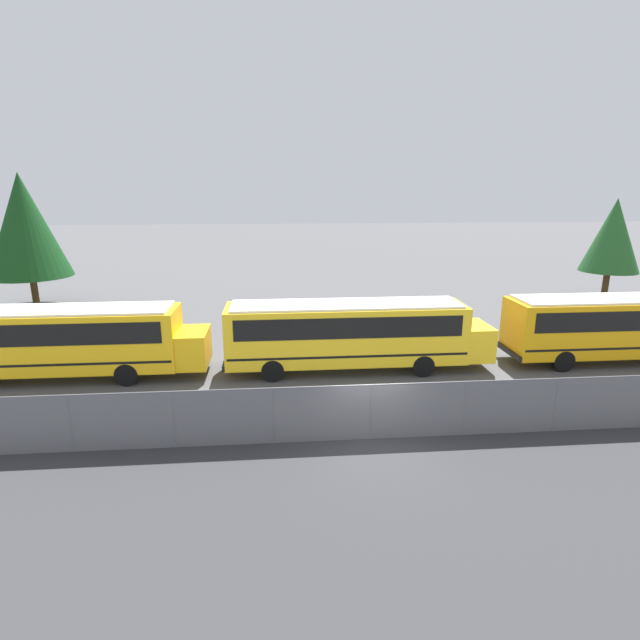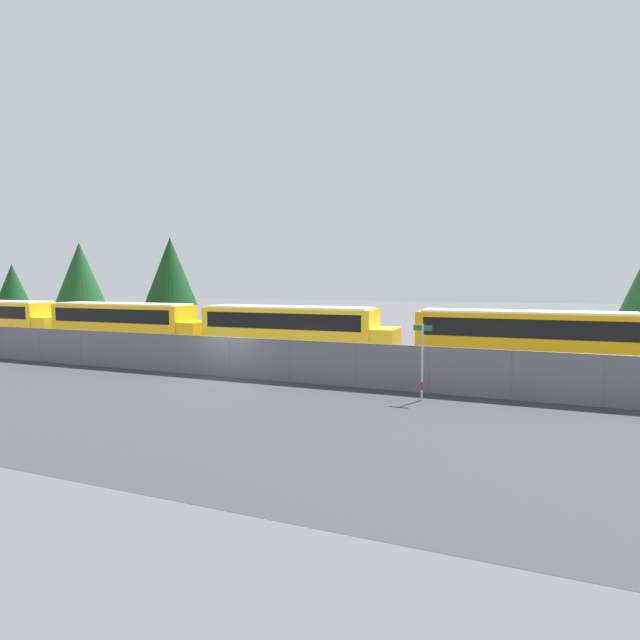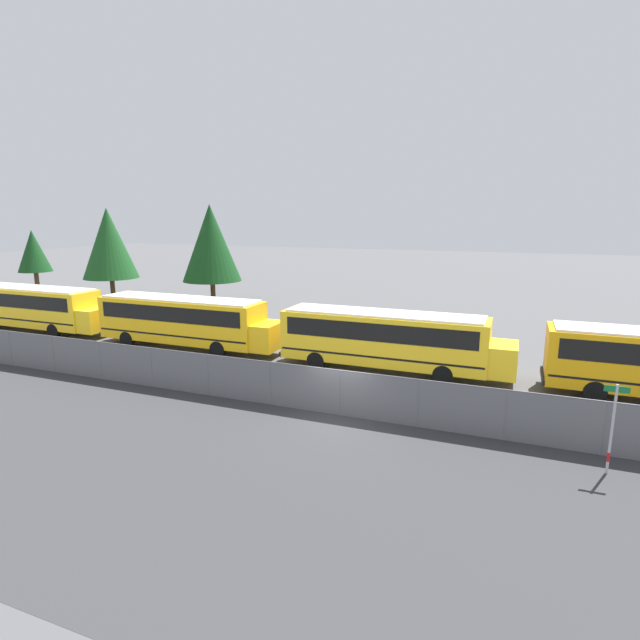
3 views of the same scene
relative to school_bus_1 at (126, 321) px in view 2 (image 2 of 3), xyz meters
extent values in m
plane|color=#4C4C4F|center=(12.20, -6.48, -1.83)|extent=(200.00, 200.00, 0.00)
cube|color=#333335|center=(12.20, -12.48, -1.83)|extent=(108.61, 12.00, 0.01)
cube|color=#9EA0A5|center=(12.20, -6.48, -0.88)|extent=(74.61, 0.03, 1.89)
cube|color=slate|center=(12.20, -6.49, -0.88)|extent=(74.61, 0.01, 1.89)
cylinder|color=slate|center=(12.20, -6.48, 0.06)|extent=(74.61, 0.05, 0.05)
cylinder|color=slate|center=(-3.34, -6.48, -0.88)|extent=(0.07, 0.07, 1.89)
cylinder|color=slate|center=(-0.23, -6.48, -0.88)|extent=(0.07, 0.07, 1.89)
cylinder|color=slate|center=(2.88, -6.48, -0.88)|extent=(0.07, 0.07, 1.89)
cylinder|color=slate|center=(5.99, -6.48, -0.88)|extent=(0.07, 0.07, 1.89)
cylinder|color=slate|center=(9.10, -6.48, -0.88)|extent=(0.07, 0.07, 1.89)
cylinder|color=slate|center=(12.20, -6.48, -0.88)|extent=(0.07, 0.07, 1.89)
cylinder|color=slate|center=(15.31, -6.48, -0.88)|extent=(0.07, 0.07, 1.89)
cylinder|color=slate|center=(18.42, -6.48, -0.88)|extent=(0.07, 0.07, 1.89)
cylinder|color=slate|center=(21.53, -6.48, -0.88)|extent=(0.07, 0.07, 1.89)
cylinder|color=slate|center=(24.64, -6.48, -0.88)|extent=(0.07, 0.07, 1.89)
cylinder|color=slate|center=(27.75, -6.48, -0.88)|extent=(0.07, 0.07, 1.89)
cube|color=yellow|center=(-6.99, -0.01, -0.60)|extent=(1.26, 2.24, 1.50)
cylinder|color=black|center=(-9.61, 1.09, -1.35)|extent=(0.96, 0.28, 0.96)
cylinder|color=black|center=(-9.61, -1.11, -1.35)|extent=(0.96, 0.28, 0.96)
cube|color=yellow|center=(-0.26, 0.00, -0.10)|extent=(10.48, 2.44, 2.51)
cube|color=black|center=(-0.26, 0.00, 0.45)|extent=(9.64, 2.48, 0.90)
cube|color=black|center=(-0.26, 0.00, -0.80)|extent=(10.27, 2.47, 0.10)
cube|color=yellow|center=(5.61, 0.00, -0.60)|extent=(1.26, 2.24, 1.50)
cube|color=black|center=(-5.55, 0.00, -1.20)|extent=(0.12, 2.44, 0.24)
cube|color=silver|center=(-0.26, 0.00, 1.20)|extent=(9.96, 2.19, 0.10)
cylinder|color=black|center=(2.99, 1.10, -1.35)|extent=(0.96, 0.28, 0.96)
cylinder|color=black|center=(2.99, -1.10, -1.35)|extent=(0.96, 0.28, 0.96)
cylinder|color=black|center=(-3.51, 1.10, -1.35)|extent=(0.96, 0.28, 0.96)
cylinder|color=black|center=(-3.51, -1.10, -1.35)|extent=(0.96, 0.28, 0.96)
cube|color=yellow|center=(12.26, -0.06, -0.10)|extent=(10.48, 2.44, 2.51)
cube|color=black|center=(12.26, -0.06, 0.45)|extent=(9.64, 2.48, 0.90)
cube|color=black|center=(12.26, -0.06, -0.80)|extent=(10.27, 2.47, 0.10)
cube|color=yellow|center=(18.13, -0.06, -0.60)|extent=(1.26, 2.24, 1.50)
cube|color=black|center=(6.97, -0.06, -1.20)|extent=(0.12, 2.44, 0.24)
cube|color=silver|center=(12.26, -0.06, 1.20)|extent=(9.96, 2.19, 0.10)
cylinder|color=black|center=(15.51, 1.04, -1.35)|extent=(0.96, 0.28, 0.96)
cylinder|color=black|center=(15.51, -1.16, -1.35)|extent=(0.96, 0.28, 0.96)
cylinder|color=black|center=(9.01, 1.04, -1.35)|extent=(0.96, 0.28, 0.96)
cylinder|color=black|center=(9.01, -1.16, -1.35)|extent=(0.96, 0.28, 0.96)
cube|color=orange|center=(25.17, 0.00, -0.10)|extent=(10.48, 2.44, 2.51)
cube|color=black|center=(25.17, 0.00, 0.45)|extent=(9.64, 2.48, 0.90)
cube|color=black|center=(25.17, 0.00, -0.80)|extent=(10.27, 2.47, 0.10)
cube|color=black|center=(19.88, 0.00, -1.20)|extent=(0.12, 2.44, 0.24)
cube|color=silver|center=(25.17, 0.00, 1.20)|extent=(9.96, 2.19, 0.10)
cylinder|color=black|center=(28.42, 1.10, -1.35)|extent=(0.96, 0.28, 0.96)
cylinder|color=black|center=(28.42, -1.10, -1.35)|extent=(0.96, 0.28, 0.96)
cylinder|color=black|center=(21.92, 1.10, -1.35)|extent=(0.96, 0.28, 0.96)
cylinder|color=black|center=(21.92, -1.10, -1.35)|extent=(0.96, 0.28, 0.96)
cylinder|color=#B7B7BC|center=(21.49, -7.80, -0.37)|extent=(0.08, 0.08, 2.91)
cylinder|color=red|center=(21.49, -7.80, -1.28)|extent=(0.09, 0.09, 0.30)
cube|color=#147238|center=(21.49, -7.80, 0.93)|extent=(0.70, 0.02, 0.20)
cylinder|color=#51381E|center=(-7.26, 14.00, -0.78)|extent=(0.44, 0.44, 2.10)
cone|color=#144219|center=(-7.26, 14.00, 3.69)|extent=(5.25, 5.25, 6.83)
cylinder|color=#51381E|center=(-17.76, 12.68, -0.81)|extent=(0.44, 0.44, 2.04)
cone|color=#194C1E|center=(-17.76, 12.68, 3.52)|extent=(5.09, 5.09, 6.62)
cylinder|color=#51381E|center=(-27.07, 12.08, -0.66)|extent=(0.44, 0.44, 2.34)
cone|color=#144219|center=(-27.07, 12.08, 2.60)|extent=(3.21, 3.21, 4.18)
camera|label=1|loc=(9.28, -21.04, 6.14)|focal=28.00mm
camera|label=2|loc=(24.78, -26.57, 2.63)|focal=28.00mm
camera|label=3|loc=(18.39, -24.36, 6.05)|focal=28.00mm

